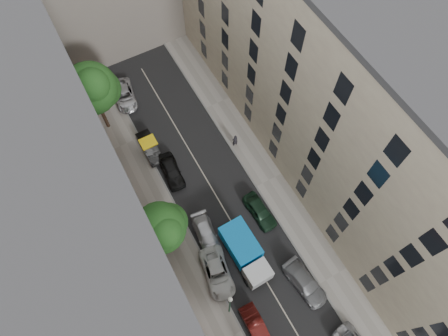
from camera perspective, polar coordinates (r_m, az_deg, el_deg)
ground at (r=39.60m, az=-0.37°, el=-5.28°), size 120.00×120.00×0.00m
road_surface at (r=39.59m, az=-0.37°, el=-5.28°), size 8.00×44.00×0.02m
sidewalk_left at (r=38.96m, az=-7.58°, el=-8.82°), size 3.00×44.00×0.15m
sidewalk_right at (r=40.85m, az=6.41°, el=-1.76°), size 3.00×44.00×0.15m
building_left at (r=30.05m, az=-19.39°, el=-7.29°), size 8.00×44.00×20.00m
building_right at (r=34.71m, az=15.90°, el=9.33°), size 8.00×44.00×20.00m
tarp_truck at (r=36.58m, az=3.04°, el=-11.92°), size 2.51×5.97×2.73m
car_left_1 at (r=36.36m, az=4.64°, el=-21.73°), size 1.49×4.05×1.33m
car_left_2 at (r=36.94m, az=-0.99°, el=-14.75°), size 3.08×5.24×1.37m
car_left_3 at (r=37.92m, az=-2.53°, el=-9.51°), size 2.32×4.67×1.30m
car_left_4 at (r=40.67m, az=-7.51°, el=-0.43°), size 2.09×4.43×1.46m
car_left_5 at (r=42.38m, az=-10.55°, el=2.90°), size 1.49×4.23×1.39m
car_left_6 at (r=46.83m, az=-14.01°, el=10.07°), size 2.94×5.08×1.33m
car_right_1 at (r=37.45m, az=11.50°, el=-15.81°), size 2.53×4.94×1.37m
car_right_2 at (r=38.75m, az=5.14°, el=-6.14°), size 1.92×4.28×1.43m
tree_mid at (r=34.33m, az=-8.89°, el=-8.60°), size 4.88×4.53×6.84m
tree_far at (r=40.54m, az=-18.24°, el=10.54°), size 5.37×5.11×9.30m
lamp_post at (r=32.94m, az=0.84°, el=-18.89°), size 0.36×0.36×6.54m
pedestrian at (r=41.72m, az=1.58°, el=3.94°), size 0.65×0.43×1.77m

